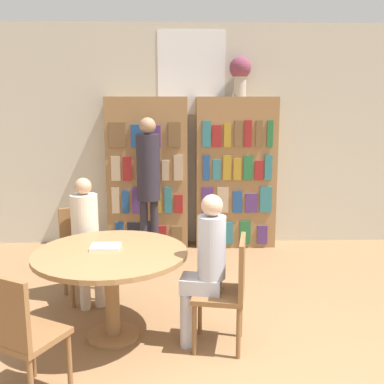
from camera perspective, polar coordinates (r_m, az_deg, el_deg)
wall_back at (r=6.25m, az=-0.09°, el=7.12°), size 6.40×0.07×3.00m
bookshelf_left at (r=6.12m, az=-5.67°, el=2.34°), size 1.08×0.34×2.03m
bookshelf_right at (r=6.15m, az=5.56°, el=2.40°), size 1.08×0.34×2.03m
flower_vase at (r=6.11m, az=6.14°, el=14.91°), size 0.29×0.29×0.52m
reading_table at (r=3.78m, az=-10.26°, el=-9.12°), size 1.25×1.25×0.76m
chair_near_camera at (r=3.17m, az=-21.07°, el=-16.17°), size 0.54×0.54×0.91m
chair_left_side at (r=4.70m, az=-13.72°, el=-6.83°), size 0.53×0.53×0.91m
chair_far_side at (r=3.64m, az=4.67°, el=-11.87°), size 0.46×0.46×0.91m
seated_reader_left at (r=4.47m, az=-13.27°, el=-5.13°), size 0.37×0.40×1.24m
seated_reader_right at (r=3.59m, az=1.66°, el=-9.06°), size 0.37×0.28×1.25m
librarian_standing at (r=5.61m, az=-5.55°, el=2.37°), size 0.29×0.56×1.78m
open_book_on_table at (r=3.80m, az=-10.93°, el=-6.88°), size 0.24×0.18×0.03m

